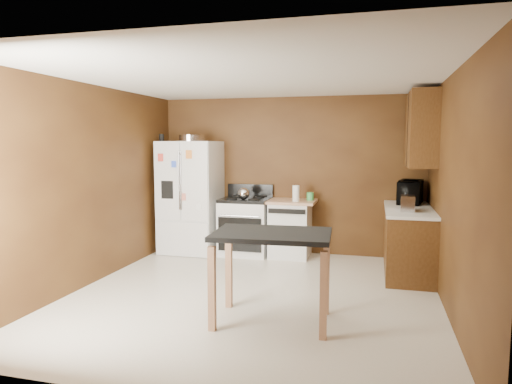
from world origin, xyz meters
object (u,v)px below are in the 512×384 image
at_px(toaster, 408,203).
at_px(kettle, 244,194).
at_px(island, 272,247).
at_px(pen_cup, 162,138).
at_px(dishwasher, 290,228).
at_px(roasting_pan, 192,138).
at_px(green_canister, 310,196).
at_px(microwave, 410,193).
at_px(gas_range, 246,226).
at_px(refrigerator, 191,197).
at_px(paper_towel, 296,193).

bearing_deg(toaster, kettle, 167.96).
bearing_deg(island, pen_cup, 133.99).
relative_size(pen_cup, dishwasher, 0.13).
bearing_deg(roasting_pan, island, -53.27).
bearing_deg(green_canister, pen_cup, -174.19).
bearing_deg(microwave, dishwasher, 100.96).
relative_size(toaster, dishwasher, 0.31).
bearing_deg(dishwasher, kettle, -165.49).
relative_size(pen_cup, gas_range, 0.11).
xyz_separation_m(green_canister, refrigerator, (-1.92, -0.16, -0.05)).
bearing_deg(gas_range, kettle, -84.97).
bearing_deg(dishwasher, refrigerator, -177.01).
xyz_separation_m(paper_towel, microwave, (1.65, 0.09, 0.04)).
height_order(pen_cup, kettle, pen_cup).
bearing_deg(island, gas_range, 111.39).
distance_m(pen_cup, green_canister, 2.56).
bearing_deg(paper_towel, toaster, -23.78).
relative_size(pen_cup, microwave, 0.21).
bearing_deg(paper_towel, refrigerator, 178.84).
relative_size(green_canister, microwave, 0.22).
bearing_deg(island, refrigerator, 127.15).
bearing_deg(pen_cup, kettle, -0.75).
relative_size(kettle, gas_range, 0.17).
xyz_separation_m(green_canister, gas_range, (-1.01, -0.10, -0.49)).
bearing_deg(paper_towel, microwave, 3.28).
distance_m(green_canister, gas_range, 1.13).
bearing_deg(refrigerator, roasting_pan, -25.55).
relative_size(roasting_pan, pen_cup, 3.52).
xyz_separation_m(green_canister, microwave, (1.46, -0.10, 0.10)).
bearing_deg(microwave, kettle, 105.45).
distance_m(kettle, dishwasher, 0.91).
height_order(pen_cup, microwave, pen_cup).
relative_size(pen_cup, kettle, 0.63).
xyz_separation_m(microwave, dishwasher, (-1.76, 0.03, -0.60)).
distance_m(green_canister, dishwasher, 0.58).
height_order(paper_towel, green_canister, paper_towel).
relative_size(microwave, dishwasher, 0.62).
xyz_separation_m(green_canister, dishwasher, (-0.29, -0.08, -0.50)).
xyz_separation_m(pen_cup, dishwasher, (2.08, 0.16, -1.41)).
distance_m(paper_towel, green_canister, 0.28).
xyz_separation_m(pen_cup, kettle, (1.38, -0.02, -0.87)).
xyz_separation_m(paper_towel, dishwasher, (-0.10, 0.12, -0.56)).
relative_size(microwave, island, 0.47).
height_order(roasting_pan, toaster, roasting_pan).
distance_m(pen_cup, island, 3.61).
xyz_separation_m(kettle, paper_towel, (0.81, 0.06, 0.02)).
bearing_deg(dishwasher, gas_range, -178.06).
bearing_deg(kettle, green_canister, 14.56).
relative_size(pen_cup, toaster, 0.41).
bearing_deg(dishwasher, green_canister, 14.68).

